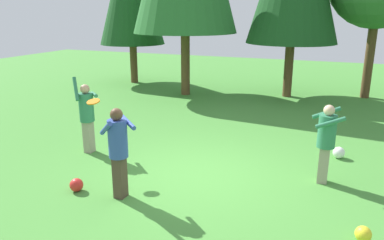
# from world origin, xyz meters

# --- Properties ---
(ground_plane) EXTENTS (40.00, 40.00, 0.00)m
(ground_plane) POSITION_xyz_m (0.00, 0.00, 0.00)
(ground_plane) COLOR #478C38
(person_thrower) EXTENTS (0.68, 0.68, 1.82)m
(person_thrower) POSITION_xyz_m (-2.91, 0.28, 0.98)
(person_thrower) COLOR gray
(person_thrower) RESTS_ON ground_plane
(person_catcher) EXTENTS (0.74, 0.72, 1.67)m
(person_catcher) POSITION_xyz_m (-0.97, -1.39, 0.99)
(person_catcher) COLOR #4C382D
(person_catcher) RESTS_ON ground_plane
(person_bystander) EXTENTS (0.64, 0.60, 1.58)m
(person_bystander) POSITION_xyz_m (2.40, 0.63, 0.93)
(person_bystander) COLOR gray
(person_bystander) RESTS_ON ground_plane
(frisbee) EXTENTS (0.32, 0.32, 0.09)m
(frisbee) POSITION_xyz_m (-2.10, -0.52, 1.49)
(frisbee) COLOR orange
(ball_red) EXTENTS (0.25, 0.25, 0.25)m
(ball_red) POSITION_xyz_m (-1.86, -1.52, 0.13)
(ball_red) COLOR red
(ball_red) RESTS_ON ground_plane
(ball_yellow) EXTENTS (0.24, 0.24, 0.24)m
(ball_yellow) POSITION_xyz_m (3.09, -1.25, 0.12)
(ball_yellow) COLOR yellow
(ball_yellow) RESTS_ON ground_plane
(ball_white) EXTENTS (0.27, 0.27, 0.27)m
(ball_white) POSITION_xyz_m (2.67, 2.09, 0.13)
(ball_white) COLOR white
(ball_white) RESTS_ON ground_plane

